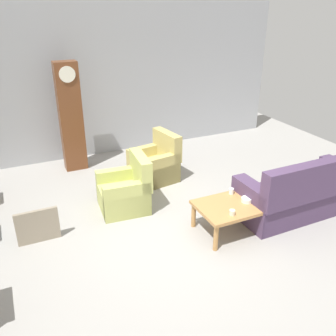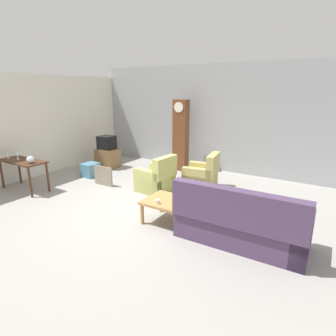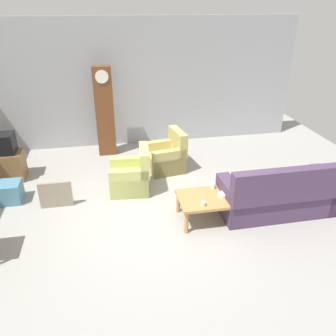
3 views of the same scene
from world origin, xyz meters
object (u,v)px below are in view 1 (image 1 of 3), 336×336
at_px(armchair_olive_near, 126,192).
at_px(cup_cream_tall, 232,212).
at_px(cup_white_porcelain, 231,191).
at_px(bowl_white_stacked, 247,200).
at_px(armchair_olive_far, 155,165).
at_px(framed_picture_leaning, 38,226).
at_px(couch_floral, 302,193).
at_px(cup_blue_rimmed, 246,192).
at_px(coffee_table_wood, 230,209).
at_px(grandfather_clock, 71,117).

relative_size(armchair_olive_near, cup_cream_tall, 11.04).
bearing_deg(cup_white_porcelain, cup_cream_tall, -122.78).
bearing_deg(cup_cream_tall, bowl_white_stacked, 28.38).
xyz_separation_m(armchair_olive_far, framed_picture_leaning, (-2.33, -1.17, -0.05)).
xyz_separation_m(couch_floral, armchair_olive_far, (-1.67, 2.14, -0.05)).
height_order(armchair_olive_far, cup_blue_rimmed, armchair_olive_far).
bearing_deg(coffee_table_wood, bowl_white_stacked, -3.77).
relative_size(grandfather_clock, bowl_white_stacked, 13.20).
relative_size(couch_floral, coffee_table_wood, 2.20).
xyz_separation_m(couch_floral, grandfather_clock, (-2.97, 3.33, 0.74)).
relative_size(grandfather_clock, cup_cream_tall, 26.11).
height_order(couch_floral, grandfather_clock, grandfather_clock).
xyz_separation_m(armchair_olive_near, armchair_olive_far, (0.87, 0.80, 0.00)).
bearing_deg(bowl_white_stacked, cup_blue_rimmed, 56.66).
xyz_separation_m(grandfather_clock, cup_blue_rimmed, (2.02, -3.12, -0.60)).
distance_m(armchair_olive_near, cup_white_porcelain, 1.73).
bearing_deg(coffee_table_wood, cup_blue_rimmed, 22.25).
distance_m(couch_floral, coffee_table_wood, 1.36).
height_order(framed_picture_leaning, cup_white_porcelain, cup_white_porcelain).
xyz_separation_m(cup_white_porcelain, cup_cream_tall, (-0.34, -0.52, -0.01)).
distance_m(couch_floral, framed_picture_leaning, 4.11).
relative_size(coffee_table_wood, cup_cream_tall, 11.52).
bearing_deg(coffee_table_wood, armchair_olive_far, 98.40).
distance_m(armchair_olive_far, cup_cream_tall, 2.35).
relative_size(framed_picture_leaning, bowl_white_stacked, 3.64).
xyz_separation_m(armchair_olive_near, coffee_table_wood, (1.18, -1.29, 0.08)).
bearing_deg(cup_blue_rimmed, framed_picture_leaning, 166.12).
height_order(couch_floral, coffee_table_wood, couch_floral).
height_order(armchair_olive_far, cup_cream_tall, armchair_olive_far).
height_order(armchair_olive_far, bowl_white_stacked, armchair_olive_far).
xyz_separation_m(armchair_olive_far, cup_cream_tall, (0.18, -2.33, 0.18)).
distance_m(armchair_olive_far, bowl_white_stacked, 2.20).
height_order(grandfather_clock, cup_blue_rimmed, grandfather_clock).
xyz_separation_m(armchair_olive_near, cup_white_porcelain, (1.40, -1.01, 0.19)).
bearing_deg(armchair_olive_far, grandfather_clock, 137.56).
distance_m(armchair_olive_far, framed_picture_leaning, 2.61).
bearing_deg(cup_blue_rimmed, grandfather_clock, 122.93).
distance_m(armchair_olive_near, armchair_olive_far, 1.18).
xyz_separation_m(coffee_table_wood, grandfather_clock, (-1.61, 3.28, 0.71)).
xyz_separation_m(couch_floral, cup_cream_tall, (-1.48, -0.19, 0.13)).
relative_size(cup_white_porcelain, bowl_white_stacked, 0.56).
bearing_deg(couch_floral, cup_white_porcelain, 163.87).
height_order(cup_white_porcelain, cup_blue_rimmed, cup_white_porcelain).
xyz_separation_m(framed_picture_leaning, cup_cream_tall, (2.51, -1.16, 0.23)).
distance_m(cup_white_porcelain, cup_blue_rimmed, 0.23).
distance_m(grandfather_clock, cup_cream_tall, 3.87).
bearing_deg(couch_floral, cup_cream_tall, -172.61).
height_order(cup_blue_rimmed, bowl_white_stacked, cup_blue_rimmed).
height_order(cup_white_porcelain, bowl_white_stacked, cup_white_porcelain).
xyz_separation_m(couch_floral, armchair_olive_near, (-2.54, 1.34, -0.05)).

